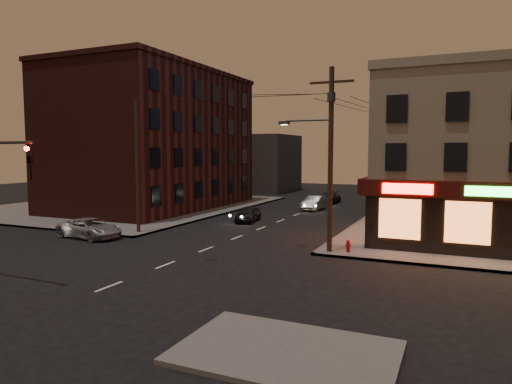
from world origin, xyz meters
The scene contains 15 objects.
ground centered at (0.00, 0.00, 0.00)m, with size 120.00×120.00×0.00m, color black.
sidewalk_nw centered at (-18.00, 19.00, 0.07)m, with size 24.00×28.00×0.15m, color #514F4C.
pizza_building centered at (15.93, 13.43, 5.35)m, with size 15.85×12.85×10.50m.
brick_apartment centered at (-14.50, 19.00, 6.65)m, with size 12.00×20.00×13.00m, color #401814.
bg_building_ne_a centered at (14.00, 38.00, 3.50)m, with size 10.00×12.00×7.00m, color #3F3D3A.
bg_building_nw centered at (-13.00, 42.00, 4.00)m, with size 9.00×10.00×8.00m, color #3F3D3A.
bg_building_ne_b centered at (12.00, 52.00, 3.00)m, with size 8.00×8.00×6.00m, color #3F3D3A.
utility_pole_main centered at (6.68, 5.80, 5.76)m, with size 4.20×0.44×10.00m.
utility_pole_far centered at (6.80, 32.00, 4.65)m, with size 0.26×0.26×9.00m, color #382619.
utility_pole_west centered at (-6.80, 6.50, 4.65)m, with size 0.24×0.24×9.00m, color #382619.
suv_cross centered at (-8.77, 4.00, 0.65)m, with size 2.14×4.64×1.29m, color #919399.
sedan_near centered at (-2.27, 14.59, 0.62)m, with size 1.47×3.66×1.25m, color black.
sedan_mid centered at (0.50, 23.92, 0.68)m, with size 1.44×4.12×1.36m, color slate.
sedan_far centered at (0.27, 30.11, 0.64)m, with size 1.81×4.44×1.29m, color black.
fire_hydrant centered at (7.80, 6.00, 0.52)m, with size 0.29×0.29×0.68m.
Camera 1 is at (13.21, -18.50, 5.62)m, focal length 32.00 mm.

